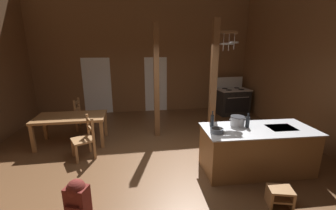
% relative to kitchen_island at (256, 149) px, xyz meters
% --- Properties ---
extents(ground_plane, '(8.67, 9.22, 0.10)m').
position_rel_kitchen_island_xyz_m(ground_plane, '(-1.94, 0.35, -0.50)').
color(ground_plane, brown).
extents(wall_back, '(8.67, 0.14, 4.69)m').
position_rel_kitchen_island_xyz_m(wall_back, '(-1.94, 4.63, 1.90)').
color(wall_back, brown).
rests_on(wall_back, ground_plane).
extents(glazed_door_back_left, '(1.00, 0.01, 2.05)m').
position_rel_kitchen_island_xyz_m(glazed_door_back_left, '(-3.71, 4.56, 0.58)').
color(glazed_door_back_left, white).
rests_on(glazed_door_back_left, ground_plane).
extents(glazed_panel_back_right, '(0.84, 0.01, 2.05)m').
position_rel_kitchen_island_xyz_m(glazed_panel_back_right, '(-1.54, 4.56, 0.58)').
color(glazed_panel_back_right, white).
rests_on(glazed_panel_back_right, ground_plane).
extents(kitchen_island, '(2.19, 1.04, 0.90)m').
position_rel_kitchen_island_xyz_m(kitchen_island, '(0.00, 0.00, 0.00)').
color(kitchen_island, olive).
rests_on(kitchen_island, ground_plane).
extents(stove_range, '(1.20, 0.90, 1.32)m').
position_rel_kitchen_island_xyz_m(stove_range, '(1.20, 3.73, 0.03)').
color(stove_range, black).
rests_on(stove_range, ground_plane).
extents(support_post_with_pot_rack, '(0.59, 0.23, 3.04)m').
position_rel_kitchen_island_xyz_m(support_post_with_pot_rack, '(-0.54, 1.07, 1.19)').
color(support_post_with_pot_rack, brown).
rests_on(support_post_with_pot_rack, ground_plane).
extents(support_post_center, '(0.14, 0.14, 3.04)m').
position_rel_kitchen_island_xyz_m(support_post_center, '(-1.77, 2.10, 1.07)').
color(support_post_center, brown).
rests_on(support_post_center, ground_plane).
extents(step_stool, '(0.42, 0.36, 0.30)m').
position_rel_kitchen_island_xyz_m(step_stool, '(-0.17, -1.03, -0.27)').
color(step_stool, '#9E7044').
rests_on(step_stool, ground_plane).
extents(dining_table, '(1.71, 0.91, 0.74)m').
position_rel_kitchen_island_xyz_m(dining_table, '(-3.99, 1.91, 0.20)').
color(dining_table, olive).
rests_on(dining_table, ground_plane).
extents(ladderback_chair_near_window, '(0.47, 0.47, 0.95)m').
position_rel_kitchen_island_xyz_m(ladderback_chair_near_window, '(-3.93, 2.89, 0.00)').
color(ladderback_chair_near_window, '#9E7044').
rests_on(ladderback_chair_near_window, ground_plane).
extents(ladderback_chair_by_post, '(0.59, 0.59, 0.95)m').
position_rel_kitchen_island_xyz_m(ladderback_chair_by_post, '(-3.50, 1.09, 0.00)').
color(ladderback_chair_by_post, '#9E7044').
rests_on(ladderback_chair_by_post, ground_plane).
extents(backpack, '(0.38, 0.37, 0.60)m').
position_rel_kitchen_island_xyz_m(backpack, '(-3.26, -0.76, -0.13)').
color(backpack, maroon).
rests_on(backpack, ground_plane).
extents(stockpot_on_counter, '(0.35, 0.28, 0.20)m').
position_rel_kitchen_island_xyz_m(stockpot_on_counter, '(-0.35, 0.21, 0.55)').
color(stockpot_on_counter, '#B7BABF').
rests_on(stockpot_on_counter, kitchen_island).
extents(mixing_bowl_on_counter, '(0.24, 0.24, 0.09)m').
position_rel_kitchen_island_xyz_m(mixing_bowl_on_counter, '(-0.89, -0.08, 0.49)').
color(mixing_bowl_on_counter, slate).
rests_on(mixing_bowl_on_counter, kitchen_island).
extents(bottle_tall_on_counter, '(0.07, 0.07, 0.32)m').
position_rel_kitchen_island_xyz_m(bottle_tall_on_counter, '(-0.87, 0.24, 0.58)').
color(bottle_tall_on_counter, '#1E2328').
rests_on(bottle_tall_on_counter, kitchen_island).
extents(bottle_short_on_counter, '(0.08, 0.08, 0.29)m').
position_rel_kitchen_island_xyz_m(bottle_short_on_counter, '(-0.20, 0.09, 0.56)').
color(bottle_short_on_counter, '#1E2328').
rests_on(bottle_short_on_counter, kitchen_island).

